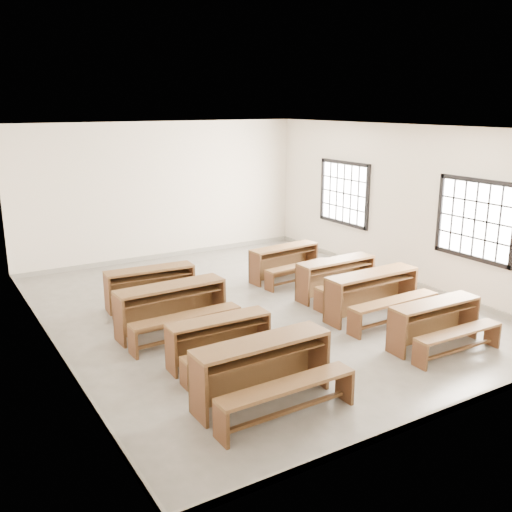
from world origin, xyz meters
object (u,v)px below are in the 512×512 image
desk_set_2 (173,306)px  desk_set_6 (338,276)px  desk_set_0 (264,367)px  desk_set_4 (437,321)px  desk_set_3 (151,285)px  desk_set_1 (221,338)px  desk_set_5 (374,292)px  desk_set_7 (285,260)px

desk_set_2 → desk_set_6: 3.39m
desk_set_0 → desk_set_4: 3.13m
desk_set_3 → desk_set_0: bearing=-87.2°
desk_set_1 → desk_set_5: bearing=6.0°
desk_set_2 → desk_set_5: bearing=-21.0°
desk_set_5 → desk_set_7: desk_set_5 is taller
desk_set_1 → desk_set_5: size_ratio=0.85×
desk_set_1 → desk_set_7: bearing=44.6°
desk_set_2 → desk_set_5: 3.43m
desk_set_3 → desk_set_7: desk_set_3 is taller
desk_set_3 → desk_set_4: 4.95m
desk_set_1 → desk_set_0: bearing=-91.0°
desk_set_3 → desk_set_4: bearing=-48.0°
desk_set_0 → desk_set_7: (3.10, 4.12, -0.06)m
desk_set_3 → desk_set_7: (3.03, 0.14, -0.01)m
desk_set_1 → desk_set_2: size_ratio=0.84×
desk_set_5 → desk_set_6: (0.15, 1.16, -0.04)m
desk_set_0 → desk_set_6: (3.31, 2.66, -0.04)m
desk_set_1 → desk_set_7: (3.05, 2.88, 0.02)m
desk_set_4 → desk_set_6: bearing=87.3°
desk_set_0 → desk_set_5: 3.49m
desk_set_7 → desk_set_3: bearing=177.4°
desk_set_6 → desk_set_0: bearing=-142.7°
desk_set_1 → desk_set_6: 3.55m
desk_set_3 → desk_set_6: 3.49m
desk_set_1 → desk_set_7: desk_set_7 is taller
desk_set_0 → desk_set_1: desk_set_0 is taller
desk_set_2 → desk_set_7: (3.18, 1.49, -0.06)m
desk_set_0 → desk_set_3: size_ratio=1.09×
desk_set_1 → desk_set_5: 3.12m
desk_set_3 → desk_set_7: 3.03m
desk_set_2 → desk_set_7: bearing=23.4°
desk_set_2 → desk_set_6: desk_set_2 is taller
desk_set_3 → desk_set_4: desk_set_3 is taller
desk_set_0 → desk_set_1: 1.25m
desk_set_0 → desk_set_6: size_ratio=1.09×
desk_set_5 → desk_set_6: desk_set_5 is taller
desk_set_0 → desk_set_7: desk_set_0 is taller
desk_set_0 → desk_set_1: (0.05, 1.24, -0.08)m
desk_set_7 → desk_set_1: bearing=-142.0°
desk_set_2 → desk_set_4: 4.10m
desk_set_0 → desk_set_7: 5.16m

